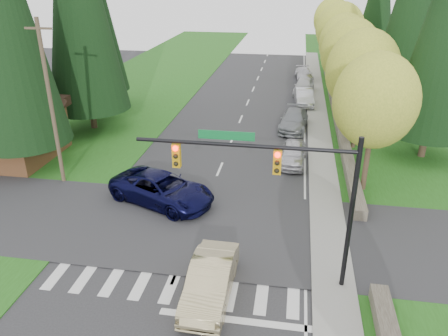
% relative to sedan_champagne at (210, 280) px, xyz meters
% --- Properties ---
extents(grass_east, '(14.00, 110.00, 0.06)m').
position_rel_sedan_champagne_xyz_m(grass_east, '(11.20, 17.00, -0.77)').
color(grass_east, '#215216').
rests_on(grass_east, ground).
extents(grass_west, '(14.00, 110.00, 0.06)m').
position_rel_sedan_champagne_xyz_m(grass_west, '(-14.80, 17.00, -0.77)').
color(grass_west, '#215216').
rests_on(grass_west, ground).
extents(cross_street, '(120.00, 8.00, 0.10)m').
position_rel_sedan_champagne_xyz_m(cross_street, '(-1.80, 5.00, -0.80)').
color(cross_street, '#28282B').
rests_on(cross_street, ground).
extents(sidewalk_east, '(1.80, 80.00, 0.13)m').
position_rel_sedan_champagne_xyz_m(sidewalk_east, '(5.10, 19.00, -0.73)').
color(sidewalk_east, gray).
rests_on(sidewalk_east, ground).
extents(curb_east, '(0.20, 80.00, 0.13)m').
position_rel_sedan_champagne_xyz_m(curb_east, '(4.25, 19.00, -0.73)').
color(curb_east, gray).
rests_on(curb_east, ground).
extents(stone_wall_north, '(0.70, 40.00, 0.70)m').
position_rel_sedan_champagne_xyz_m(stone_wall_north, '(6.80, 27.00, -0.45)').
color(stone_wall_north, '#4C4438').
rests_on(stone_wall_north, ground).
extents(traffic_signal, '(8.70, 0.37, 6.80)m').
position_rel_sedan_champagne_xyz_m(traffic_signal, '(2.57, 1.50, 4.19)').
color(traffic_signal, black).
rests_on(traffic_signal, ground).
extents(brown_building, '(8.40, 8.40, 5.40)m').
position_rel_sedan_champagne_xyz_m(brown_building, '(-16.80, 12.00, 2.34)').
color(brown_building, '#4C2D19').
rests_on(brown_building, ground).
extents(utility_pole, '(1.60, 0.24, 10.00)m').
position_rel_sedan_champagne_xyz_m(utility_pole, '(-11.30, 9.00, 4.34)').
color(utility_pole, '#473828').
rests_on(utility_pole, ground).
extents(decid_tree_0, '(4.80, 4.80, 8.37)m').
position_rel_sedan_champagne_xyz_m(decid_tree_0, '(7.40, 11.00, 4.80)').
color(decid_tree_0, '#38281C').
rests_on(decid_tree_0, ground).
extents(decid_tree_1, '(5.20, 5.20, 8.80)m').
position_rel_sedan_champagne_xyz_m(decid_tree_1, '(7.50, 18.00, 5.00)').
color(decid_tree_1, '#38281C').
rests_on(decid_tree_1, ground).
extents(decid_tree_2, '(5.00, 5.00, 8.82)m').
position_rel_sedan_champagne_xyz_m(decid_tree_2, '(7.30, 25.00, 5.13)').
color(decid_tree_2, '#38281C').
rests_on(decid_tree_2, ground).
extents(decid_tree_3, '(5.00, 5.00, 8.55)m').
position_rel_sedan_champagne_xyz_m(decid_tree_3, '(7.40, 32.00, 4.87)').
color(decid_tree_3, '#38281C').
rests_on(decid_tree_3, ground).
extents(decid_tree_4, '(5.40, 5.40, 9.18)m').
position_rel_sedan_champagne_xyz_m(decid_tree_4, '(7.50, 39.00, 5.26)').
color(decid_tree_4, '#38281C').
rests_on(decid_tree_4, ground).
extents(decid_tree_5, '(4.80, 4.80, 8.30)m').
position_rel_sedan_champagne_xyz_m(decid_tree_5, '(7.30, 46.00, 4.73)').
color(decid_tree_5, '#38281C').
rests_on(decid_tree_5, ground).
extents(decid_tree_6, '(5.20, 5.20, 8.86)m').
position_rel_sedan_champagne_xyz_m(decid_tree_6, '(7.40, 53.00, 5.07)').
color(decid_tree_6, '#38281C').
rests_on(decid_tree_6, ground).
extents(sedan_champagne, '(1.75, 4.86, 1.59)m').
position_rel_sedan_champagne_xyz_m(sedan_champagne, '(0.00, 0.00, 0.00)').
color(sedan_champagne, '#C5B483').
rests_on(sedan_champagne, ground).
extents(suv_navy, '(6.91, 5.10, 1.75)m').
position_rel_sedan_champagne_xyz_m(suv_navy, '(-4.27, 7.39, 0.08)').
color(suv_navy, black).
rests_on(suv_navy, ground).
extents(parked_car_a, '(1.97, 4.37, 1.45)m').
position_rel_sedan_champagne_xyz_m(parked_car_a, '(3.05, 14.30, -0.07)').
color(parked_car_a, silver).
rests_on(parked_car_a, ground).
extents(parked_car_b, '(2.61, 5.45, 1.53)m').
position_rel_sedan_champagne_xyz_m(parked_car_b, '(2.94, 21.62, -0.03)').
color(parked_car_b, gray).
rests_on(parked_car_b, ground).
extents(parked_car_c, '(2.06, 4.90, 1.57)m').
position_rel_sedan_champagne_xyz_m(parked_car_c, '(3.80, 29.04, -0.01)').
color(parked_car_c, '#BBBBC1').
rests_on(parked_car_c, ground).
extents(parked_car_d, '(2.51, 5.02, 1.64)m').
position_rel_sedan_champagne_xyz_m(parked_car_d, '(3.80, 33.51, 0.02)').
color(parked_car_d, silver).
rests_on(parked_car_d, ground).
extents(parked_car_e, '(2.46, 4.99, 1.40)m').
position_rel_sedan_champagne_xyz_m(parked_car_e, '(3.80, 40.05, -0.10)').
color(parked_car_e, '#B3B3B8').
rests_on(parked_car_e, ground).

